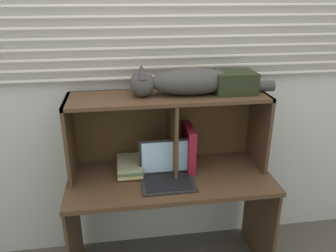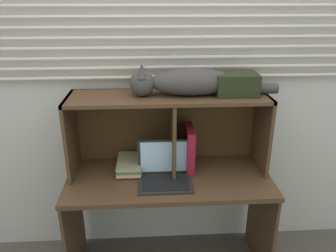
# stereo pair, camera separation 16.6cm
# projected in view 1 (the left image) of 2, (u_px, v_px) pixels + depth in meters

# --- Properties ---
(back_panel_with_blinds) EXTENTS (4.40, 0.08, 2.50)m
(back_panel_with_blinds) POSITION_uv_depth(u_px,v_px,m) (163.00, 78.00, 2.20)
(back_panel_with_blinds) COLOR #BBBAB9
(back_panel_with_blinds) RESTS_ON ground
(desk) EXTENTS (1.26, 0.56, 0.71)m
(desk) POSITION_uv_depth(u_px,v_px,m) (170.00, 196.00, 2.16)
(desk) COLOR #462F1E
(desk) RESTS_ON ground
(hutch_shelf_unit) EXTENTS (1.21, 0.34, 0.49)m
(hutch_shelf_unit) POSITION_uv_depth(u_px,v_px,m) (168.00, 118.00, 2.10)
(hutch_shelf_unit) COLOR #462F1E
(hutch_shelf_unit) RESTS_ON desk
(cat) EXTENTS (0.89, 0.19, 0.18)m
(cat) POSITION_uv_depth(u_px,v_px,m) (186.00, 82.00, 2.00)
(cat) COLOR #383534
(cat) RESTS_ON hutch_shelf_unit
(laptop) EXTENTS (0.32, 0.24, 0.24)m
(laptop) POSITION_uv_depth(u_px,v_px,m) (167.00, 173.00, 2.04)
(laptop) COLOR black
(laptop) RESTS_ON desk
(binder_upright) EXTENTS (0.05, 0.23, 0.28)m
(binder_upright) POSITION_uv_depth(u_px,v_px,m) (189.00, 147.00, 2.16)
(binder_upright) COLOR maroon
(binder_upright) RESTS_ON desk
(book_stack) EXTENTS (0.16, 0.27, 0.07)m
(book_stack) POSITION_uv_depth(u_px,v_px,m) (130.00, 166.00, 2.15)
(book_stack) COLOR #566946
(book_stack) RESTS_ON desk
(storage_box) EXTENTS (0.25, 0.19, 0.13)m
(storage_box) POSITION_uv_depth(u_px,v_px,m) (234.00, 82.00, 2.04)
(storage_box) COLOR black
(storage_box) RESTS_ON hutch_shelf_unit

